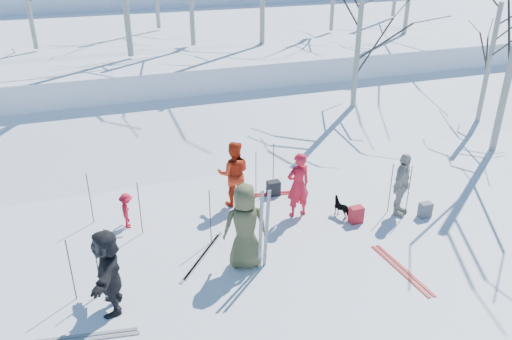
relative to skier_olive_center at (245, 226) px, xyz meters
name	(u,v)px	position (x,y,z in m)	size (l,w,h in m)	color
ground	(278,250)	(0.85, 0.24, -0.94)	(120.00, 120.00, 0.00)	white
snow_ramp	(202,134)	(0.85, 7.24, -0.79)	(70.00, 9.50, 1.40)	white
snow_plateau	(154,50)	(0.85, 17.24, 0.06)	(70.00, 18.00, 2.20)	white
skier_olive_center	(245,226)	(0.00, 0.00, 0.00)	(0.92, 0.60, 1.88)	#494B2D
skier_red_north	(298,185)	(1.86, 1.51, -0.10)	(0.61, 0.40, 1.68)	red
skier_redor_behind	(234,174)	(0.55, 2.57, -0.07)	(0.84, 0.66, 1.74)	red
skier_red_seated	(127,211)	(-2.17, 2.35, -0.50)	(0.57, 0.33, 0.88)	red
skier_cream_east	(402,185)	(4.26, 0.71, -0.12)	(0.96, 0.40, 1.63)	beige
skier_grey_west	(108,271)	(-2.77, -0.46, -0.10)	(1.56, 0.50, 1.69)	black
dog	(342,207)	(2.89, 1.09, -0.70)	(0.26, 0.57, 0.48)	black
upright_ski_left	(261,231)	(0.24, -0.28, 0.01)	(0.07, 0.02, 1.90)	silver
upright_ski_right	(267,229)	(0.37, -0.27, 0.01)	(0.07, 0.02, 1.90)	silver
ski_pair_a	(402,270)	(3.02, -1.29, -0.93)	(0.32, 1.91, 0.02)	red
ski_pair_b	(273,194)	(1.67, 2.71, -0.93)	(1.91, 0.50, 0.02)	red
ski_pair_c	(202,256)	(-0.80, 0.57, -0.93)	(1.35, 1.60, 0.02)	silver
ski_pair_d	(83,338)	(-3.35, -1.10, -0.93)	(1.91, 0.50, 0.02)	silver
ski_pole_a	(108,258)	(-2.74, 0.19, -0.27)	(0.02, 0.02, 1.34)	black
ski_pole_b	(97,266)	(-2.96, 0.02, -0.27)	(0.02, 0.02, 1.34)	black
ski_pole_c	(390,189)	(4.07, 0.87, -0.27)	(0.02, 0.02, 1.34)	black
ski_pole_d	(71,270)	(-3.43, 0.03, -0.27)	(0.02, 0.02, 1.34)	black
ski_pole_e	(90,198)	(-2.96, 2.82, -0.27)	(0.02, 0.02, 1.34)	black
ski_pole_f	(210,217)	(-0.48, 1.04, -0.27)	(0.02, 0.02, 1.34)	black
ski_pole_g	(140,208)	(-1.90, 1.95, -0.27)	(0.02, 0.02, 1.34)	black
ski_pole_h	(256,175)	(1.18, 2.68, -0.27)	(0.02, 0.02, 1.34)	black
ski_pole_i	(273,167)	(1.80, 3.01, -0.27)	(0.02, 0.02, 1.34)	black
ski_pole_j	(409,191)	(4.41, 0.61, -0.27)	(0.02, 0.02, 1.34)	black
backpack_red	(356,215)	(3.06, 0.72, -0.73)	(0.32, 0.22, 0.42)	#B31B27
backpack_grey	(425,210)	(4.81, 0.38, -0.75)	(0.30, 0.20, 0.38)	slate
backpack_dark	(273,188)	(1.68, 2.68, -0.74)	(0.34, 0.24, 0.40)	black
birch_edge_c	(488,68)	(10.49, 5.06, 1.22)	(3.62, 3.62, 4.32)	silver
birch_edge_e	(357,52)	(6.28, 6.70, 1.71)	(4.31, 4.31, 5.31)	silver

